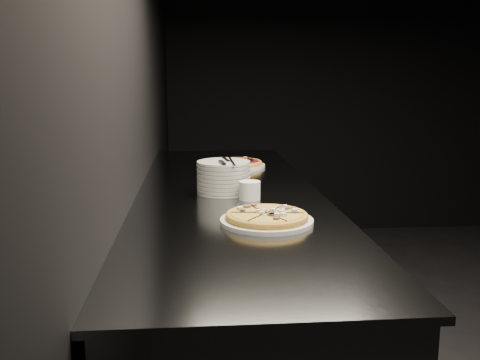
{
  "coord_description": "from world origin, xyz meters",
  "views": [
    {
      "loc": [
        -2.26,
        -2.16,
        1.38
      ],
      "look_at": [
        -2.08,
        0.04,
        0.96
      ],
      "focal_mm": 40.0,
      "sensor_mm": 36.0,
      "label": 1
    }
  ],
  "objects": [
    {
      "name": "cutlery",
      "position": [
        -2.14,
        -0.05,
        1.05
      ],
      "size": [
        0.08,
        0.23,
        0.01
      ],
      "rotation": [
        0.0,
        0.0,
        0.14
      ],
      "color": "silver",
      "rests_on": "plate_stack"
    },
    {
      "name": "wall_left",
      "position": [
        -2.5,
        0.0,
        1.4
      ],
      "size": [
        0.02,
        5.0,
        2.8
      ],
      "primitive_type": "cube",
      "color": "black",
      "rests_on": "floor"
    },
    {
      "name": "ramekin",
      "position": [
        -2.06,
        -0.17,
        0.96
      ],
      "size": [
        0.08,
        0.08,
        0.07
      ],
      "color": "silver",
      "rests_on": "counter"
    },
    {
      "name": "counter",
      "position": [
        -2.13,
        0.0,
        0.46
      ],
      "size": [
        0.74,
        2.44,
        0.92
      ],
      "color": "slate",
      "rests_on": "floor"
    },
    {
      "name": "pizza_mushroom",
      "position": [
        -2.04,
        -0.51,
        0.94
      ],
      "size": [
        0.3,
        0.3,
        0.03
      ],
      "rotation": [
        0.0,
        0.0,
        -0.11
      ],
      "color": "silver",
      "rests_on": "counter"
    },
    {
      "name": "wall_back",
      "position": [
        0.0,
        2.5,
        1.4
      ],
      "size": [
        5.0,
        0.02,
        2.8
      ],
      "primitive_type": "cube",
      "color": "black",
      "rests_on": "floor"
    },
    {
      "name": "pizza_tomato",
      "position": [
        -2.05,
        0.57,
        0.94
      ],
      "size": [
        0.34,
        0.34,
        0.03
      ],
      "rotation": [
        0.0,
        0.0,
        -0.37
      ],
      "color": "silver",
      "rests_on": "counter"
    },
    {
      "name": "plate_stack",
      "position": [
        -2.15,
        -0.04,
        0.98
      ],
      "size": [
        0.21,
        0.21,
        0.13
      ],
      "color": "silver",
      "rests_on": "counter"
    }
  ]
}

